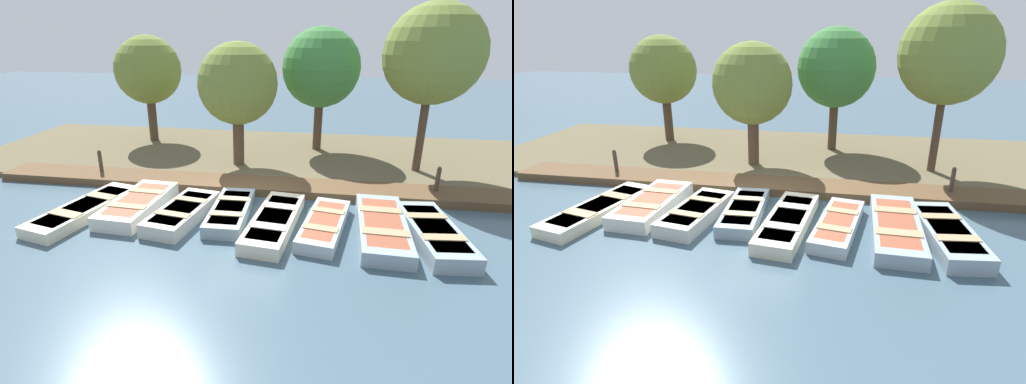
# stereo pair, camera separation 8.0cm
# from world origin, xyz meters

# --- Properties ---
(ground_plane) EXTENTS (80.00, 80.00, 0.00)m
(ground_plane) POSITION_xyz_m (0.00, 0.00, 0.00)
(ground_plane) COLOR #425B6B
(shore_bank) EXTENTS (8.00, 24.00, 0.19)m
(shore_bank) POSITION_xyz_m (-5.00, 0.00, 0.09)
(shore_bank) COLOR brown
(shore_bank) RESTS_ON ground_plane
(dock_walkway) EXTENTS (1.35, 17.94, 0.26)m
(dock_walkway) POSITION_xyz_m (-1.32, 0.00, 0.13)
(dock_walkway) COLOR brown
(dock_walkway) RESTS_ON ground_plane
(rowboat_0) EXTENTS (3.74, 1.83, 0.35)m
(rowboat_0) POSITION_xyz_m (1.50, -4.44, 0.17)
(rowboat_0) COLOR beige
(rowboat_0) RESTS_ON ground_plane
(rowboat_1) EXTENTS (3.10, 1.40, 0.42)m
(rowboat_1) POSITION_xyz_m (0.98, -3.05, 0.21)
(rowboat_1) COLOR silver
(rowboat_1) RESTS_ON ground_plane
(rowboat_2) EXTENTS (2.92, 1.51, 0.41)m
(rowboat_2) POSITION_xyz_m (1.32, -1.57, 0.20)
(rowboat_2) COLOR beige
(rowboat_2) RESTS_ON ground_plane
(rowboat_3) EXTENTS (2.86, 1.08, 0.37)m
(rowboat_3) POSITION_xyz_m (0.96, -0.28, 0.18)
(rowboat_3) COLOR #8C9EA8
(rowboat_3) RESTS_ON ground_plane
(rowboat_4) EXTENTS (3.52, 1.43, 0.38)m
(rowboat_4) POSITION_xyz_m (1.43, 1.03, 0.19)
(rowboat_4) COLOR beige
(rowboat_4) RESTS_ON ground_plane
(rowboat_5) EXTENTS (3.06, 1.46, 0.35)m
(rowboat_5) POSITION_xyz_m (1.36, 2.35, 0.17)
(rowboat_5) COLOR #B2BCC1
(rowboat_5) RESTS_ON ground_plane
(rowboat_6) EXTENTS (3.59, 1.32, 0.40)m
(rowboat_6) POSITION_xyz_m (1.29, 3.82, 0.20)
(rowboat_6) COLOR #8C9EA8
(rowboat_6) RESTS_ON ground_plane
(rowboat_7) EXTENTS (3.27, 1.42, 0.43)m
(rowboat_7) POSITION_xyz_m (1.48, 5.04, 0.21)
(rowboat_7) COLOR #8C9EA8
(rowboat_7) RESTS_ON ground_plane
(mooring_post_near) EXTENTS (0.13, 0.13, 1.06)m
(mooring_post_near) POSITION_xyz_m (-1.45, -5.55, 0.53)
(mooring_post_near) COLOR #47382D
(mooring_post_near) RESTS_ON ground_plane
(mooring_post_far) EXTENTS (0.13, 0.13, 1.06)m
(mooring_post_far) POSITION_xyz_m (-1.45, 5.78, 0.53)
(mooring_post_far) COLOR #47382D
(mooring_post_far) RESTS_ON ground_plane
(park_tree_far_left) EXTENTS (2.94, 2.94, 4.83)m
(park_tree_far_left) POSITION_xyz_m (-6.40, -5.65, 3.33)
(park_tree_far_left) COLOR #4C3828
(park_tree_far_left) RESTS_ON ground_plane
(park_tree_left) EXTENTS (2.90, 2.90, 4.64)m
(park_tree_left) POSITION_xyz_m (-3.41, -0.95, 3.15)
(park_tree_left) COLOR #4C3828
(park_tree_left) RESTS_ON ground_plane
(park_tree_center) EXTENTS (3.16, 3.16, 5.16)m
(park_tree_center) POSITION_xyz_m (-6.07, 1.94, 3.55)
(park_tree_center) COLOR #4C3828
(park_tree_center) RESTS_ON ground_plane
(park_tree_right) EXTENTS (3.29, 3.29, 5.87)m
(park_tree_right) POSITION_xyz_m (-3.72, 5.61, 4.20)
(park_tree_right) COLOR #4C3828
(park_tree_right) RESTS_ON ground_plane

